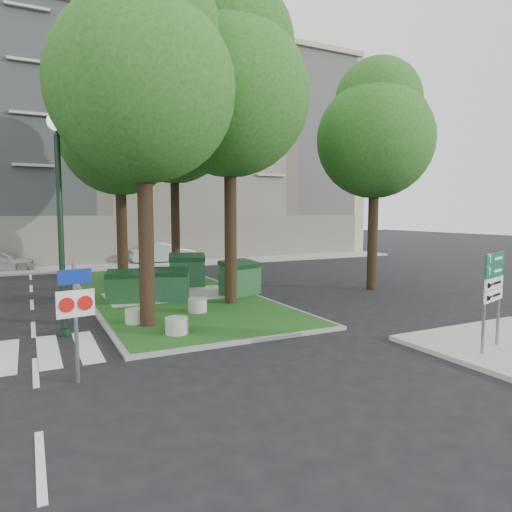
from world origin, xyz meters
TOP-DOWN VIEW (x-y plane):
  - ground at (0.00, 0.00)m, footprint 120.00×120.00m
  - median_island at (0.50, 8.00)m, footprint 6.00×16.00m
  - median_kerb at (0.50, 8.00)m, footprint 6.30×16.30m
  - building_sidewalk at (0.00, 18.50)m, footprint 42.00×3.00m
  - zebra_crossing at (-3.75, 1.50)m, footprint 5.00×3.00m
  - apartment_building at (0.00, 26.00)m, footprint 41.00×12.00m
  - tree_median_near_left at (-1.41, 2.56)m, footprint 5.20×5.20m
  - tree_median_near_right at (2.09, 4.56)m, footprint 5.60×5.60m
  - tree_median_mid at (-0.91, 9.06)m, footprint 4.80×4.80m
  - tree_median_far at (2.29, 12.06)m, footprint 5.80×5.80m
  - tree_street_right at (9.09, 5.06)m, footprint 5.00×5.00m
  - dumpster_a at (-1.44, 6.35)m, footprint 1.49×1.24m
  - dumpster_b at (0.16, 5.88)m, footprint 1.59×1.39m
  - dumpster_c at (1.76, 8.83)m, footprint 1.83×1.52m
  - dumpster_d at (3.00, 5.89)m, footprint 1.77×1.51m
  - bollard_left at (-1.77, 2.95)m, footprint 0.59×0.59m
  - bollard_right at (0.40, 3.59)m, footprint 0.62×0.62m
  - bollard_mid at (-1.02, 1.24)m, footprint 0.62×0.62m
  - litter_bin at (2.39, 11.60)m, footprint 0.41×0.41m
  - street_lamp at (-3.73, 2.84)m, footprint 0.48×0.48m
  - traffic_sign_pole at (-3.74, -1.05)m, footprint 0.73×0.16m
  - directional_sign at (5.33, -3.49)m, footprint 1.12×0.39m
  - car_silver at (3.50, 19.29)m, footprint 4.34×1.64m

SIDE VIEW (x-z plane):
  - ground at x=0.00m, z-range 0.00..0.00m
  - zebra_crossing at x=-3.75m, z-range 0.00..0.01m
  - median_kerb at x=0.50m, z-range 0.00..0.10m
  - median_island at x=0.50m, z-range 0.00..0.12m
  - building_sidewalk at x=0.00m, z-range 0.00..0.12m
  - bollard_left at x=-1.77m, z-range 0.12..0.54m
  - bollard_mid at x=-1.02m, z-range 0.12..0.56m
  - bollard_right at x=0.40m, z-range 0.12..0.56m
  - litter_bin at x=2.39m, z-range 0.12..0.84m
  - dumpster_a at x=-1.44m, z-range 0.10..1.29m
  - car_silver at x=3.50m, z-range 0.00..1.41m
  - dumpster_b at x=0.16m, z-range 0.10..1.32m
  - dumpster_d at x=3.00m, z-range 0.09..1.49m
  - dumpster_c at x=1.76m, z-range 0.09..1.56m
  - traffic_sign_pole at x=-3.74m, z-range 0.35..2.78m
  - directional_sign at x=5.33m, z-range 0.50..2.83m
  - street_lamp at x=-3.73m, z-range 0.78..6.81m
  - tree_median_mid at x=-0.91m, z-range 1.98..11.97m
  - tree_street_right at x=9.09m, z-range 1.95..12.02m
  - tree_median_near_left at x=-1.41m, z-range 2.05..12.58m
  - tree_median_near_right at x=2.09m, z-range 2.26..13.72m
  - apartment_building at x=0.00m, z-range 0.00..16.00m
  - tree_median_far at x=2.29m, z-range 2.36..14.28m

